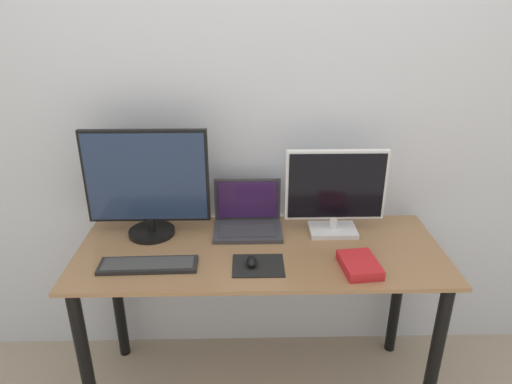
{
  "coord_description": "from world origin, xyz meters",
  "views": [
    {
      "loc": [
        -0.05,
        -1.36,
        1.75
      ],
      "look_at": [
        -0.02,
        0.37,
        1.0
      ],
      "focal_mm": 32.0,
      "sensor_mm": 36.0,
      "label": 1
    }
  ],
  "objects_px": {
    "monitor_right": "(335,192)",
    "laptop": "(248,218)",
    "monitor_left": "(147,184)",
    "keyboard": "(148,265)",
    "book": "(359,265)",
    "mouse": "(252,262)"
  },
  "relations": [
    {
      "from": "mouse",
      "to": "monitor_right",
      "type": "bearing_deg",
      "value": 36.99
    },
    {
      "from": "keyboard",
      "to": "mouse",
      "type": "relative_size",
      "value": 5.54
    },
    {
      "from": "monitor_right",
      "to": "keyboard",
      "type": "height_order",
      "value": "monitor_right"
    },
    {
      "from": "monitor_left",
      "to": "monitor_right",
      "type": "relative_size",
      "value": 1.21
    },
    {
      "from": "monitor_right",
      "to": "laptop",
      "type": "height_order",
      "value": "monitor_right"
    },
    {
      "from": "monitor_left",
      "to": "monitor_right",
      "type": "height_order",
      "value": "monitor_left"
    },
    {
      "from": "monitor_left",
      "to": "mouse",
      "type": "bearing_deg",
      "value": -32.18
    },
    {
      "from": "mouse",
      "to": "book",
      "type": "distance_m",
      "value": 0.42
    },
    {
      "from": "monitor_left",
      "to": "mouse",
      "type": "distance_m",
      "value": 0.57
    },
    {
      "from": "monitor_left",
      "to": "book",
      "type": "relative_size",
      "value": 2.68
    },
    {
      "from": "monitor_right",
      "to": "laptop",
      "type": "bearing_deg",
      "value": 173.88
    },
    {
      "from": "mouse",
      "to": "book",
      "type": "height_order",
      "value": "same"
    },
    {
      "from": "monitor_left",
      "to": "keyboard",
      "type": "height_order",
      "value": "monitor_left"
    },
    {
      "from": "monitor_left",
      "to": "laptop",
      "type": "xyz_separation_m",
      "value": [
        0.43,
        0.04,
        -0.19
      ]
    },
    {
      "from": "monitor_left",
      "to": "monitor_right",
      "type": "xyz_separation_m",
      "value": [
        0.81,
        0.0,
        -0.05
      ]
    },
    {
      "from": "monitor_left",
      "to": "mouse",
      "type": "xyz_separation_m",
      "value": [
        0.44,
        -0.28,
        -0.22
      ]
    },
    {
      "from": "monitor_right",
      "to": "mouse",
      "type": "xyz_separation_m",
      "value": [
        -0.37,
        -0.28,
        -0.17
      ]
    },
    {
      "from": "monitor_right",
      "to": "book",
      "type": "xyz_separation_m",
      "value": [
        0.05,
        -0.31,
        -0.18
      ]
    },
    {
      "from": "monitor_left",
      "to": "mouse",
      "type": "relative_size",
      "value": 7.6
    },
    {
      "from": "monitor_right",
      "to": "book",
      "type": "bearing_deg",
      "value": -80.72
    },
    {
      "from": "book",
      "to": "laptop",
      "type": "bearing_deg",
      "value": 141.25
    },
    {
      "from": "monitor_right",
      "to": "mouse",
      "type": "relative_size",
      "value": 6.27
    }
  ]
}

